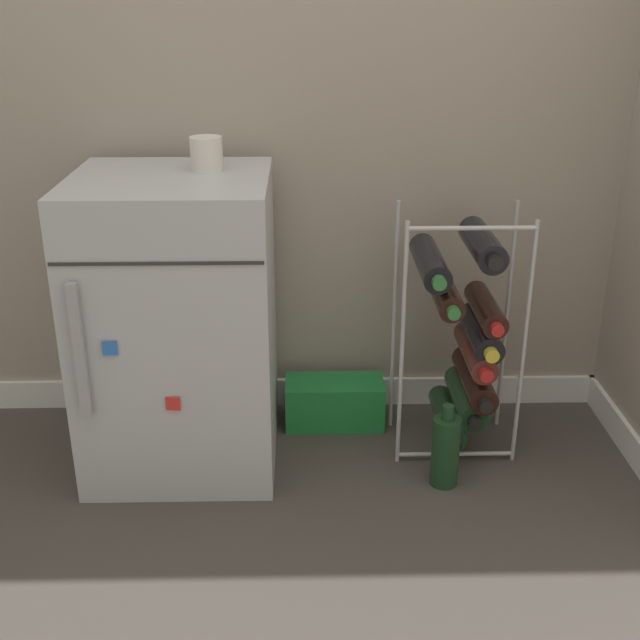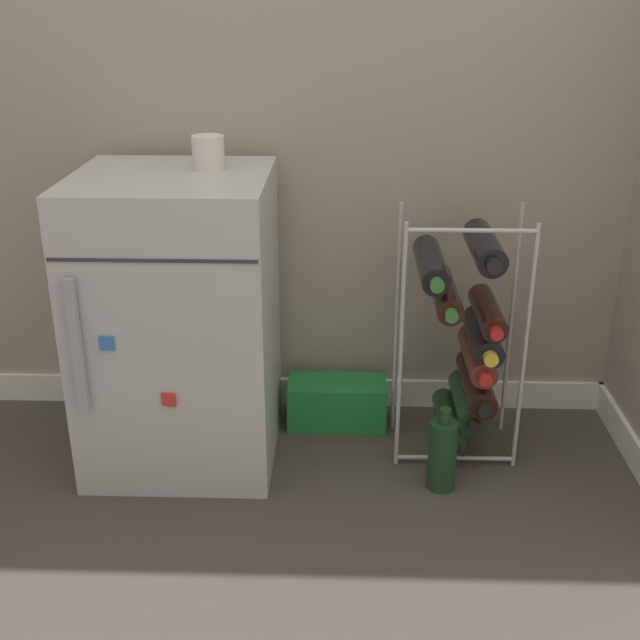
{
  "view_description": "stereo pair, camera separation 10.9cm",
  "coord_description": "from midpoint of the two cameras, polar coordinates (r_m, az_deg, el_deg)",
  "views": [
    {
      "loc": [
        -0.01,
        -1.72,
        1.26
      ],
      "look_at": [
        0.04,
        0.3,
        0.4
      ],
      "focal_mm": 45.0,
      "sensor_mm": 36.0,
      "label": 1
    },
    {
      "loc": [
        0.1,
        -1.72,
        1.26
      ],
      "look_at": [
        0.04,
        0.3,
        0.4
      ],
      "focal_mm": 45.0,
      "sensor_mm": 36.0,
      "label": 2
    }
  ],
  "objects": [
    {
      "name": "fridge_top_cup",
      "position": [
        2.13,
        -9.57,
        11.58
      ],
      "size": [
        0.08,
        0.08,
        0.09
      ],
      "color": "silver",
      "rests_on": "mini_fridge"
    },
    {
      "name": "ground_plane",
      "position": [
        2.13,
        -2.34,
        -13.28
      ],
      "size": [
        14.0,
        14.0,
        0.0
      ],
      "primitive_type": "plane",
      "color": "#423D38"
    },
    {
      "name": "loose_bottle_floor",
      "position": [
        2.18,
        7.48,
        -9.18
      ],
      "size": [
        0.08,
        0.08,
        0.24
      ],
      "color": "#19381E",
      "rests_on": "ground_plane"
    },
    {
      "name": "mini_fridge",
      "position": [
        2.21,
        -11.41,
        -0.3
      ],
      "size": [
        0.51,
        0.51,
        0.81
      ],
      "color": "#B7BABF",
      "rests_on": "ground_plane"
    },
    {
      "name": "wine_rack",
      "position": [
        2.26,
        8.92,
        -0.88
      ],
      "size": [
        0.34,
        0.33,
        0.7
      ],
      "color": "#B2B2B7",
      "rests_on": "ground_plane"
    },
    {
      "name": "soda_box",
      "position": [
        2.46,
        -0.24,
        -5.87
      ],
      "size": [
        0.3,
        0.14,
        0.14
      ],
      "color": "#1E7F38",
      "rests_on": "ground_plane"
    }
  ]
}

